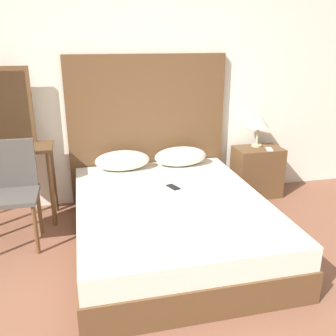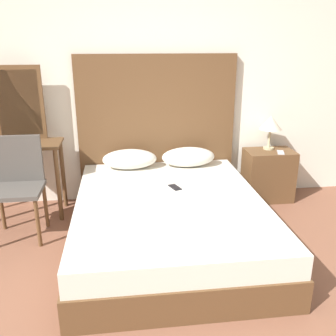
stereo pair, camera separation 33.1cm
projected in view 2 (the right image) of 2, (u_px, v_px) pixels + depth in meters
wall_back at (155, 80)px, 4.08m from camera, size 10.00×0.06×2.70m
bed at (169, 222)px, 3.37m from camera, size 1.66×2.10×0.45m
headboard at (157, 130)px, 4.18m from camera, size 1.74×0.05×1.63m
pillow_left at (130, 159)px, 4.02m from camera, size 0.58×0.29×0.21m
pillow_right at (188, 157)px, 4.10m from camera, size 0.58×0.29×0.21m
phone_on_bed at (175, 187)px, 3.53m from camera, size 0.12×0.17×0.01m
nightstand at (268, 175)px, 4.31m from camera, size 0.54×0.36×0.58m
table_lamp at (271, 123)px, 4.18m from camera, size 0.25×0.25×0.39m
phone_on_nightstand at (281, 152)px, 4.13m from camera, size 0.11×0.16×0.01m
vanity_desk at (22, 160)px, 3.81m from camera, size 0.82×0.42×0.79m
vanity_mirror at (19, 103)px, 3.80m from camera, size 0.49×0.03×0.75m
chair at (17, 180)px, 3.45m from camera, size 0.47×0.44×0.94m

